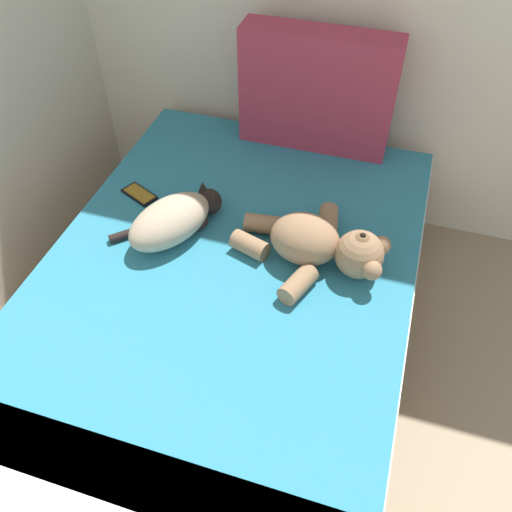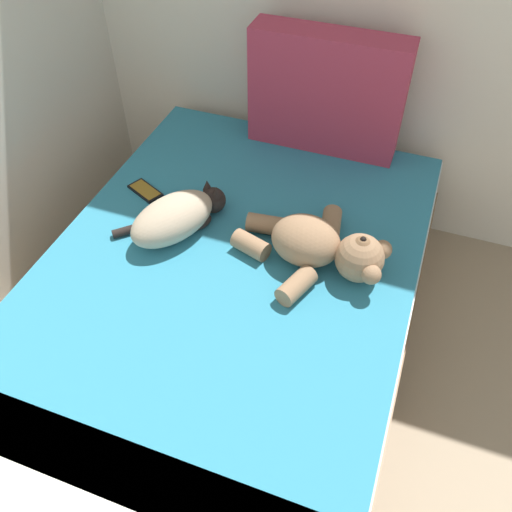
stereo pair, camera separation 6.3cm
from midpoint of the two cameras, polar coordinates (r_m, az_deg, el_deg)
The scene contains 5 objects.
bed at distance 2.04m, azimuth -2.31°, elevation -6.24°, with size 1.33×1.92×0.48m.
patterned_cushion at distance 2.33m, azimuth 8.30°, elevation 16.81°, with size 0.64×0.15×0.50m.
cat at distance 1.97m, azimuth -7.53°, elevation 4.16°, with size 0.37×0.42×0.15m.
teddy_bear at distance 1.85m, azimuth 7.86°, elevation 0.97°, with size 0.55×0.49×0.18m.
cell_phone at distance 2.21m, azimuth -10.90°, elevation 6.84°, with size 0.16×0.13×0.01m.
Camera 2 is at (1.55, 2.31, 1.85)m, focal length 37.59 mm.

